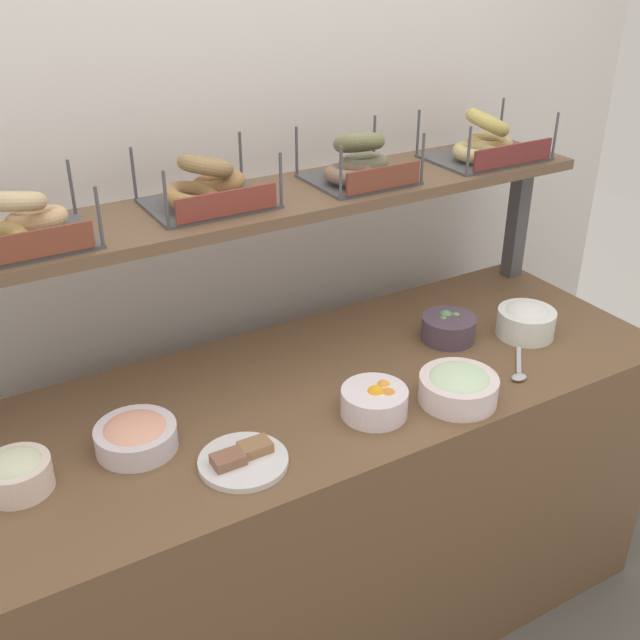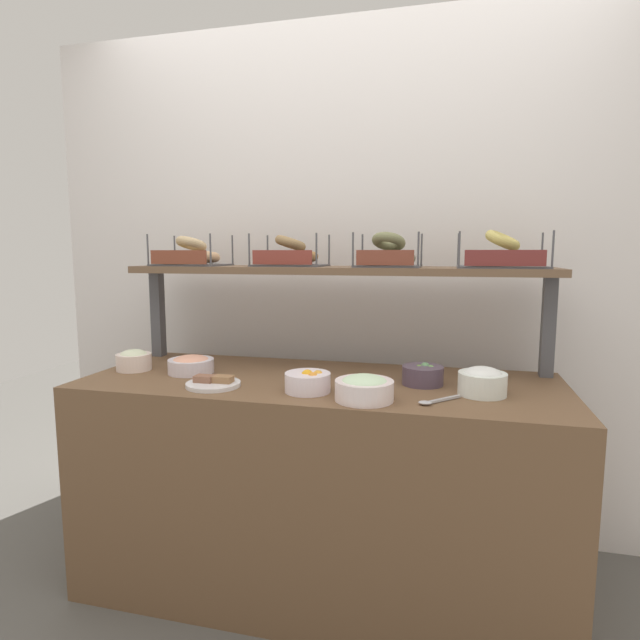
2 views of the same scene
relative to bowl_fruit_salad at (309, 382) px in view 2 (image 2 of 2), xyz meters
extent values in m
plane|color=#595651|center=(-0.01, 0.18, -0.89)|extent=(8.00, 8.00, 0.00)
cube|color=silver|center=(-0.01, 0.73, 0.31)|extent=(3.04, 0.06, 2.40)
cube|color=brown|center=(-0.01, 0.18, -0.46)|extent=(1.84, 0.70, 0.85)
cube|color=#4C4C51|center=(-0.86, 0.45, 0.16)|extent=(0.05, 0.05, 0.40)
cube|color=#4C4C51|center=(0.85, 0.45, 0.16)|extent=(0.05, 0.05, 0.40)
cube|color=brown|center=(-0.01, 0.45, 0.38)|extent=(1.80, 0.32, 0.03)
cylinder|color=white|center=(0.00, 0.00, 0.00)|extent=(0.16, 0.16, 0.07)
sphere|color=#F9A720|center=(-0.01, 0.00, 0.02)|extent=(0.05, 0.05, 0.05)
sphere|color=orange|center=(0.02, -0.02, 0.02)|extent=(0.04, 0.04, 0.04)
sphere|color=gold|center=(0.03, 0.01, 0.02)|extent=(0.04, 0.04, 0.04)
cylinder|color=silver|center=(-0.80, 0.15, 0.00)|extent=(0.14, 0.14, 0.07)
ellipsoid|color=beige|center=(-0.80, 0.15, 0.03)|extent=(0.11, 0.11, 0.05)
cylinder|color=white|center=(0.59, 0.11, 0.00)|extent=(0.17, 0.17, 0.08)
ellipsoid|color=white|center=(0.59, 0.11, 0.04)|extent=(0.13, 0.13, 0.05)
cylinder|color=white|center=(0.21, -0.06, 0.00)|extent=(0.20, 0.20, 0.07)
ellipsoid|color=#C8E8BC|center=(0.21, -0.06, 0.03)|extent=(0.15, 0.15, 0.05)
cylinder|color=silver|center=(-0.55, 0.16, -0.01)|extent=(0.19, 0.19, 0.06)
ellipsoid|color=#F1A587|center=(-0.55, 0.16, 0.02)|extent=(0.14, 0.14, 0.04)
cylinder|color=#514152|center=(0.39, 0.20, 0.00)|extent=(0.15, 0.15, 0.07)
sphere|color=#6D9F53|center=(0.42, 0.21, 0.02)|extent=(0.03, 0.03, 0.03)
sphere|color=olive|center=(0.37, 0.21, 0.02)|extent=(0.03, 0.03, 0.03)
sphere|color=#60925F|center=(0.39, 0.23, 0.02)|extent=(0.04, 0.04, 0.04)
cylinder|color=white|center=(-0.36, -0.01, -0.03)|extent=(0.20, 0.20, 0.01)
cube|color=brown|center=(-0.40, -0.01, -0.01)|extent=(0.07, 0.05, 0.02)
cube|color=#946944|center=(-0.33, 0.00, -0.01)|extent=(0.07, 0.05, 0.02)
cube|color=#B7B7BC|center=(0.47, 0.00, -0.03)|extent=(0.10, 0.11, 0.01)
ellipsoid|color=#B7B7BC|center=(0.41, -0.06, -0.03)|extent=(0.04, 0.03, 0.01)
cube|color=#4C4C51|center=(-0.67, 0.43, 0.40)|extent=(0.31, 0.24, 0.01)
cylinder|color=#4C4C51|center=(-0.82, 0.32, 0.46)|extent=(0.01, 0.01, 0.14)
cylinder|color=#4C4C51|center=(-0.52, 0.32, 0.46)|extent=(0.01, 0.01, 0.14)
cylinder|color=#4C4C51|center=(-0.82, 0.55, 0.46)|extent=(0.01, 0.01, 0.14)
cylinder|color=#4C4C51|center=(-0.52, 0.55, 0.46)|extent=(0.01, 0.01, 0.14)
cube|color=brown|center=(-0.67, 0.31, 0.43)|extent=(0.26, 0.01, 0.06)
torus|color=tan|center=(-0.72, 0.40, 0.43)|extent=(0.14, 0.14, 0.05)
torus|color=tan|center=(-0.62, 0.47, 0.43)|extent=(0.18, 0.18, 0.06)
torus|color=tan|center=(-0.67, 0.43, 0.49)|extent=(0.20, 0.20, 0.08)
cube|color=#4C4C51|center=(-0.21, 0.47, 0.40)|extent=(0.31, 0.24, 0.01)
cylinder|color=#4C4C51|center=(-0.36, 0.35, 0.46)|extent=(0.01, 0.01, 0.14)
cylinder|color=#4C4C51|center=(-0.06, 0.35, 0.46)|extent=(0.01, 0.01, 0.14)
cylinder|color=#4C4C51|center=(-0.36, 0.58, 0.46)|extent=(0.01, 0.01, 0.14)
cylinder|color=#4C4C51|center=(-0.06, 0.58, 0.46)|extent=(0.01, 0.01, 0.14)
cube|color=brown|center=(-0.21, 0.35, 0.43)|extent=(0.26, 0.01, 0.06)
torus|color=#9B7546|center=(-0.26, 0.44, 0.43)|extent=(0.20, 0.20, 0.06)
torus|color=#A17142|center=(-0.16, 0.50, 0.43)|extent=(0.20, 0.20, 0.06)
torus|color=#91724A|center=(-0.21, 0.47, 0.49)|extent=(0.19, 0.19, 0.08)
cube|color=#4C4C51|center=(0.22, 0.44, 0.40)|extent=(0.27, 0.24, 0.01)
cylinder|color=#4C4C51|center=(0.09, 0.33, 0.46)|extent=(0.01, 0.01, 0.14)
cylinder|color=#4C4C51|center=(0.35, 0.33, 0.46)|extent=(0.01, 0.01, 0.14)
cylinder|color=#4C4C51|center=(0.09, 0.56, 0.46)|extent=(0.01, 0.01, 0.14)
cylinder|color=#4C4C51|center=(0.35, 0.56, 0.46)|extent=(0.01, 0.01, 0.14)
cube|color=brown|center=(0.22, 0.32, 0.43)|extent=(0.23, 0.01, 0.06)
torus|color=#7F6250|center=(0.18, 0.41, 0.43)|extent=(0.20, 0.20, 0.05)
torus|color=#757259|center=(0.26, 0.48, 0.43)|extent=(0.17, 0.18, 0.05)
torus|color=#74754E|center=(0.22, 0.44, 0.50)|extent=(0.18, 0.18, 0.09)
cube|color=#4C4C51|center=(0.67, 0.43, 0.40)|extent=(0.34, 0.24, 0.01)
cylinder|color=#4C4C51|center=(0.50, 0.32, 0.46)|extent=(0.01, 0.01, 0.14)
cylinder|color=#4C4C51|center=(0.83, 0.32, 0.46)|extent=(0.01, 0.01, 0.14)
cylinder|color=#4C4C51|center=(0.50, 0.55, 0.46)|extent=(0.01, 0.01, 0.14)
cylinder|color=#4C4C51|center=(0.83, 0.55, 0.46)|extent=(0.01, 0.01, 0.14)
cube|color=maroon|center=(0.67, 0.31, 0.43)|extent=(0.29, 0.01, 0.06)
torus|color=tan|center=(0.61, 0.40, 0.43)|extent=(0.18, 0.18, 0.05)
torus|color=tan|center=(0.72, 0.47, 0.43)|extent=(0.18, 0.18, 0.05)
torus|color=tan|center=(0.67, 0.43, 0.50)|extent=(0.18, 0.18, 0.10)
camera|label=1|loc=(-0.89, -1.25, 1.03)|focal=42.70mm
camera|label=2|loc=(0.47, -1.72, 0.46)|focal=28.98mm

